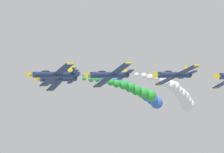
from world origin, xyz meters
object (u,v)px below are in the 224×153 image
object	(u,v)px
airplane_left_inner	(109,75)
airplane_right_inner	(58,79)
airplane_right_outer	(60,75)
airplane_lead	(53,75)
airplane_left_outer	(174,75)

from	to	relation	value
airplane_left_inner	airplane_right_inner	bearing A→B (deg)	-2.82
airplane_right_outer	airplane_right_inner	bearing A→B (deg)	140.39
airplane_lead	airplane_right_inner	size ratio (longest dim) A/B	1.00
airplane_left_inner	airplane_left_outer	xyz separation A→B (m)	(-8.22, -8.39, 0.01)
airplane_lead	airplane_left_outer	size ratio (longest dim) A/B	1.00
airplane_left_inner	airplane_right_inner	distance (m)	16.29
airplane_lead	airplane_left_inner	size ratio (longest dim) A/B	1.00
airplane_lead	airplane_right_inner	bearing A→B (deg)	-42.07
airplane_right_inner	airplane_right_outer	size ratio (longest dim) A/B	1.00
airplane_left_inner	airplane_right_inner	world-z (taller)	airplane_left_inner
airplane_lead	airplane_right_inner	xyz separation A→B (m)	(7.42, -6.70, -0.88)
airplane_right_inner	airplane_right_outer	bearing A→B (deg)	-39.61
airplane_lead	airplane_left_inner	world-z (taller)	airplane_left_inner
airplane_left_inner	airplane_right_outer	bearing A→B (deg)	-18.29
airplane_left_inner	airplane_left_outer	size ratio (longest dim) A/B	1.00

